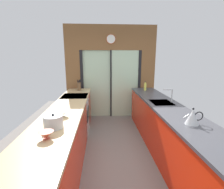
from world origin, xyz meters
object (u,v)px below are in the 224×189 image
object	(u,v)px
stock_pot	(53,122)
soap_bottle_far	(145,87)
mixing_bowl_near	(46,135)
kettle	(193,117)
oven_range	(76,115)
knife_block	(79,86)
mixing_bowl_far	(61,114)

from	to	relation	value
stock_pot	soap_bottle_far	distance (m)	2.94
mixing_bowl_near	kettle	distance (m)	1.81
mixing_bowl_near	kettle	world-z (taller)	kettle
stock_pot	soap_bottle_far	xyz separation A→B (m)	(1.78, 2.34, 0.02)
oven_range	knife_block	distance (m)	0.90
kettle	soap_bottle_far	distance (m)	2.34
oven_range	soap_bottle_far	bearing A→B (deg)	16.61
mixing_bowl_near	knife_block	bearing A→B (deg)	90.00
oven_range	soap_bottle_far	world-z (taller)	soap_bottle_far
kettle	knife_block	bearing A→B (deg)	125.62
mixing_bowl_far	kettle	bearing A→B (deg)	-12.81
stock_pot	kettle	world-z (taller)	kettle
mixing_bowl_near	stock_pot	distance (m)	0.29
oven_range	kettle	distance (m)	2.61
oven_range	mixing_bowl_near	bearing A→B (deg)	-89.49
knife_block	kettle	size ratio (longest dim) A/B	1.11
oven_range	mixing_bowl_near	distance (m)	2.15
mixing_bowl_near	knife_block	size ratio (longest dim) A/B	0.56
soap_bottle_far	kettle	bearing A→B (deg)	-89.94
oven_range	kettle	size ratio (longest dim) A/B	3.48
mixing_bowl_far	mixing_bowl_near	bearing A→B (deg)	-90.00
oven_range	soap_bottle_far	xyz separation A→B (m)	(1.80, 0.54, 0.57)
oven_range	knife_block	size ratio (longest dim) A/B	3.14
mixing_bowl_near	mixing_bowl_far	distance (m)	0.69
mixing_bowl_far	kettle	distance (m)	1.83
kettle	soap_bottle_far	xyz separation A→B (m)	(-0.00, 2.34, 0.00)
mixing_bowl_far	stock_pot	distance (m)	0.40
oven_range	kettle	bearing A→B (deg)	-45.03
mixing_bowl_far	oven_range	bearing A→B (deg)	90.76
mixing_bowl_far	knife_block	bearing A→B (deg)	90.00
kettle	soap_bottle_far	world-z (taller)	soap_bottle_far
mixing_bowl_near	mixing_bowl_far	world-z (taller)	mixing_bowl_near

